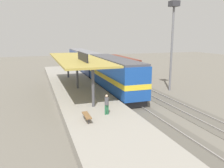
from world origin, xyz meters
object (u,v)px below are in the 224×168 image
at_px(passenger_carriage_single, 84,61).
at_px(light_mast, 173,28).
at_px(locomotive, 114,75).
at_px(freight_car, 120,67).
at_px(platform_bench, 87,115).
at_px(person_waiting, 107,103).

height_order(passenger_carriage_single, light_mast, light_mast).
distance_m(locomotive, light_mast, 9.87).
bearing_deg(locomotive, freight_car, 65.46).
bearing_deg(platform_bench, passenger_carriage_single, 78.18).
relative_size(passenger_carriage_single, freight_car, 1.67).
bearing_deg(person_waiting, light_mast, 36.87).
height_order(platform_bench, person_waiting, person_waiting).
xyz_separation_m(platform_bench, locomotive, (6.00, 10.67, 1.07)).
bearing_deg(locomotive, platform_bench, -119.35).
height_order(locomotive, light_mast, light_mast).
xyz_separation_m(platform_bench, light_mast, (13.80, 9.84, 7.05)).
bearing_deg(platform_bench, locomotive, 60.65).
xyz_separation_m(passenger_carriage_single, person_waiting, (-4.09, -27.75, -0.46)).
bearing_deg(freight_car, platform_bench, -117.06).
distance_m(passenger_carriage_single, person_waiting, 28.06).
distance_m(locomotive, freight_car, 11.09).
relative_size(platform_bench, passenger_carriage_single, 0.08).
relative_size(locomotive, passenger_carriage_single, 0.72).
height_order(platform_bench, light_mast, light_mast).
bearing_deg(person_waiting, platform_bench, -154.30).
bearing_deg(person_waiting, freight_car, 66.32).
height_order(locomotive, freight_car, locomotive).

